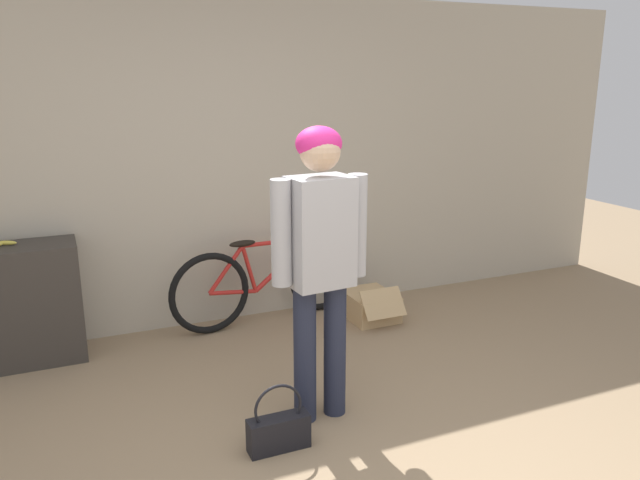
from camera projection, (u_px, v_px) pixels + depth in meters
name	position (u px, v px, depth m)	size (l,w,h in m)	color
wall_back	(209.00, 165.00, 4.91)	(8.00, 0.07, 2.60)	#B7AD99
side_shelf	(20.00, 305.00, 4.36)	(0.81, 0.40, 0.85)	#38332D
person	(320.00, 246.00, 3.49)	(0.57, 0.27, 1.72)	#23283D
bicycle	(269.00, 281.00, 5.12)	(1.69, 0.46, 0.73)	black
handbag	(279.00, 430.00, 3.38)	(0.34, 0.11, 0.39)	black
cardboard_box	(370.00, 305.00, 5.24)	(0.38, 0.55, 0.31)	tan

